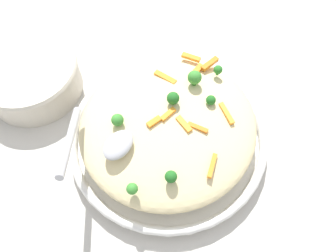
% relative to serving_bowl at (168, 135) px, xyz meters
% --- Properties ---
extents(ground_plane, '(2.40, 2.40, 0.00)m').
position_rel_serving_bowl_xyz_m(ground_plane, '(0.00, 0.00, -0.02)').
color(ground_plane, beige).
extents(serving_bowl, '(0.36, 0.36, 0.04)m').
position_rel_serving_bowl_xyz_m(serving_bowl, '(0.00, 0.00, 0.00)').
color(serving_bowl, white).
rests_on(serving_bowl, ground_plane).
extents(pasta_mound, '(0.31, 0.30, 0.06)m').
position_rel_serving_bowl_xyz_m(pasta_mound, '(0.00, 0.00, 0.04)').
color(pasta_mound, beige).
rests_on(pasta_mound, serving_bowl).
extents(carrot_piece_0, '(0.03, 0.02, 0.01)m').
position_rel_serving_bowl_xyz_m(carrot_piece_0, '(0.02, -0.01, 0.07)').
color(carrot_piece_0, orange).
rests_on(carrot_piece_0, pasta_mound).
extents(carrot_piece_1, '(0.01, 0.04, 0.01)m').
position_rel_serving_bowl_xyz_m(carrot_piece_1, '(-0.06, -0.05, 0.07)').
color(carrot_piece_1, orange).
rests_on(carrot_piece_1, pasta_mound).
extents(carrot_piece_2, '(0.01, 0.03, 0.01)m').
position_rel_serving_bowl_xyz_m(carrot_piece_2, '(-0.01, 0.05, 0.07)').
color(carrot_piece_2, orange).
rests_on(carrot_piece_2, pasta_mound).
extents(carrot_piece_3, '(0.02, 0.03, 0.01)m').
position_rel_serving_bowl_xyz_m(carrot_piece_3, '(-0.00, 0.03, 0.07)').
color(carrot_piece_3, orange).
rests_on(carrot_piece_3, pasta_mound).
extents(carrot_piece_4, '(0.03, 0.01, 0.01)m').
position_rel_serving_bowl_xyz_m(carrot_piece_4, '(-0.11, -0.01, 0.07)').
color(carrot_piece_4, orange).
rests_on(carrot_piece_4, pasta_mound).
extents(carrot_piece_5, '(0.03, 0.04, 0.01)m').
position_rel_serving_bowl_xyz_m(carrot_piece_5, '(-0.06, 0.08, 0.07)').
color(carrot_piece_5, orange).
rests_on(carrot_piece_5, pasta_mound).
extents(carrot_piece_6, '(0.02, 0.04, 0.01)m').
position_rel_serving_bowl_xyz_m(carrot_piece_6, '(-0.13, -0.04, 0.07)').
color(carrot_piece_6, orange).
rests_on(carrot_piece_6, pasta_mound).
extents(carrot_piece_7, '(0.03, 0.01, 0.01)m').
position_rel_serving_bowl_xyz_m(carrot_piece_7, '(0.00, 0.00, 0.07)').
color(carrot_piece_7, orange).
rests_on(carrot_piece_7, pasta_mound).
extents(carrot_piece_8, '(0.04, 0.02, 0.01)m').
position_rel_serving_bowl_xyz_m(carrot_piece_8, '(0.03, 0.10, 0.07)').
color(carrot_piece_8, orange).
rests_on(carrot_piece_8, pasta_mound).
extents(carrot_piece_9, '(0.04, 0.02, 0.01)m').
position_rel_serving_bowl_xyz_m(carrot_piece_9, '(-0.14, -0.00, 0.07)').
color(carrot_piece_9, orange).
rests_on(carrot_piece_9, pasta_mound).
extents(broccoli_floret_0, '(0.02, 0.02, 0.02)m').
position_rel_serving_bowl_xyz_m(broccoli_floret_0, '(0.09, 0.06, 0.08)').
color(broccoli_floret_0, '#205B1C').
rests_on(broccoli_floret_0, pasta_mound).
extents(broccoli_floret_1, '(0.02, 0.02, 0.02)m').
position_rel_serving_bowl_xyz_m(broccoli_floret_1, '(-0.13, 0.02, 0.08)').
color(broccoli_floret_1, '#296820').
rests_on(broccoli_floret_1, pasta_mound).
extents(broccoli_floret_2, '(0.02, 0.02, 0.02)m').
position_rel_serving_bowl_xyz_m(broccoli_floret_2, '(-0.06, 0.04, 0.08)').
color(broccoli_floret_2, '#205B1C').
rests_on(broccoli_floret_2, pasta_mound).
extents(broccoli_floret_3, '(0.02, 0.02, 0.03)m').
position_rel_serving_bowl_xyz_m(broccoli_floret_3, '(-0.02, -0.01, 0.09)').
color(broccoli_floret_3, '#205B1C').
rests_on(broccoli_floret_3, pasta_mound).
extents(broccoli_floret_4, '(0.02, 0.02, 0.02)m').
position_rel_serving_bowl_xyz_m(broccoli_floret_4, '(0.06, -0.06, 0.08)').
color(broccoli_floret_4, '#377928').
rests_on(broccoli_floret_4, pasta_mound).
extents(broccoli_floret_5, '(0.02, 0.02, 0.02)m').
position_rel_serving_bowl_xyz_m(broccoli_floret_5, '(0.13, 0.03, 0.07)').
color(broccoli_floret_5, '#377928').
rests_on(broccoli_floret_5, pasta_mound).
extents(broccoli_floret_6, '(0.02, 0.02, 0.03)m').
position_rel_serving_bowl_xyz_m(broccoli_floret_6, '(-0.08, 0.00, 0.09)').
color(broccoli_floret_6, '#377928').
rests_on(broccoli_floret_6, pasta_mound).
extents(serving_spoon, '(0.13, 0.12, 0.06)m').
position_rel_serving_bowl_xyz_m(serving_spoon, '(0.11, -0.05, 0.09)').
color(serving_spoon, '#B7B7BC').
rests_on(serving_spoon, pasta_mound).
extents(companion_bowl, '(0.20, 0.20, 0.07)m').
position_rel_serving_bowl_xyz_m(companion_bowl, '(0.05, -0.29, 0.02)').
color(companion_bowl, beige).
rests_on(companion_bowl, ground_plane).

